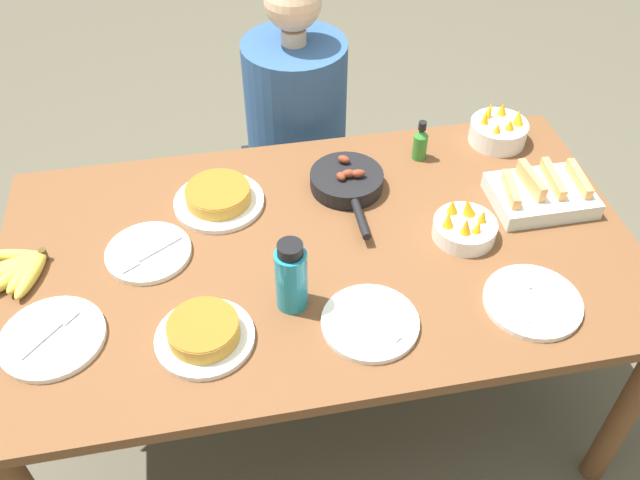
% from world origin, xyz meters
% --- Properties ---
extents(ground_plane, '(14.00, 14.00, 0.00)m').
position_xyz_m(ground_plane, '(0.00, 0.00, 0.00)').
color(ground_plane, '#565142').
extents(dining_table, '(1.73, 0.98, 0.75)m').
position_xyz_m(dining_table, '(0.00, 0.00, 0.66)').
color(dining_table, brown).
rests_on(dining_table, ground_plane).
extents(banana_bunch, '(0.21, 0.21, 0.04)m').
position_xyz_m(banana_bunch, '(-0.79, 0.05, 0.76)').
color(banana_bunch, gold).
rests_on(banana_bunch, dining_table).
extents(melon_tray, '(0.28, 0.21, 0.10)m').
position_xyz_m(melon_tray, '(0.67, 0.07, 0.78)').
color(melon_tray, silver).
rests_on(melon_tray, dining_table).
extents(skillet, '(0.22, 0.37, 0.08)m').
position_xyz_m(skillet, '(0.13, 0.23, 0.77)').
color(skillet, black).
rests_on(skillet, dining_table).
extents(frittata_plate_center, '(0.24, 0.24, 0.06)m').
position_xyz_m(frittata_plate_center, '(-0.33, -0.26, 0.77)').
color(frittata_plate_center, white).
rests_on(frittata_plate_center, dining_table).
extents(frittata_plate_side, '(0.26, 0.26, 0.06)m').
position_xyz_m(frittata_plate_side, '(-0.25, 0.23, 0.77)').
color(frittata_plate_side, white).
rests_on(frittata_plate_side, dining_table).
extents(empty_plate_near_front, '(0.25, 0.25, 0.02)m').
position_xyz_m(empty_plate_near_front, '(-0.69, -0.19, 0.75)').
color(empty_plate_near_front, white).
rests_on(empty_plate_near_front, dining_table).
extents(empty_plate_far_left, '(0.24, 0.24, 0.02)m').
position_xyz_m(empty_plate_far_left, '(0.07, -0.28, 0.75)').
color(empty_plate_far_left, white).
rests_on(empty_plate_far_left, dining_table).
extents(empty_plate_far_right, '(0.25, 0.25, 0.02)m').
position_xyz_m(empty_plate_far_right, '(0.49, -0.30, 0.75)').
color(empty_plate_far_right, white).
rests_on(empty_plate_far_right, dining_table).
extents(empty_plate_mid_edge, '(0.23, 0.23, 0.02)m').
position_xyz_m(empty_plate_mid_edge, '(-0.46, 0.06, 0.75)').
color(empty_plate_mid_edge, white).
rests_on(empty_plate_mid_edge, dining_table).
extents(fruit_bowl_mango, '(0.17, 0.17, 0.11)m').
position_xyz_m(fruit_bowl_mango, '(0.40, -0.03, 0.78)').
color(fruit_bowl_mango, white).
rests_on(fruit_bowl_mango, dining_table).
extents(fruit_bowl_citrus, '(0.18, 0.18, 0.12)m').
position_xyz_m(fruit_bowl_citrus, '(0.65, 0.38, 0.79)').
color(fruit_bowl_citrus, white).
rests_on(fruit_bowl_citrus, dining_table).
extents(water_bottle, '(0.08, 0.08, 0.21)m').
position_xyz_m(water_bottle, '(-0.10, -0.18, 0.84)').
color(water_bottle, teal).
rests_on(water_bottle, dining_table).
extents(hot_sauce_bottle, '(0.04, 0.04, 0.13)m').
position_xyz_m(hot_sauce_bottle, '(0.38, 0.34, 0.80)').
color(hot_sauce_bottle, '#337F2D').
rests_on(hot_sauce_bottle, dining_table).
extents(person_figure, '(0.39, 0.39, 1.20)m').
position_xyz_m(person_figure, '(0.05, 0.73, 0.49)').
color(person_figure, black).
rests_on(person_figure, ground_plane).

